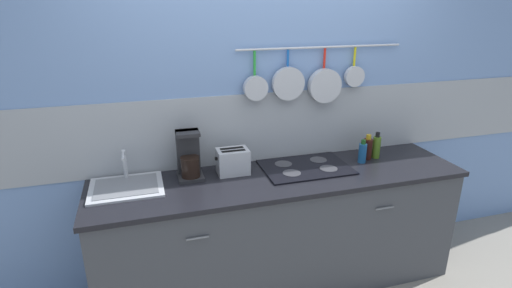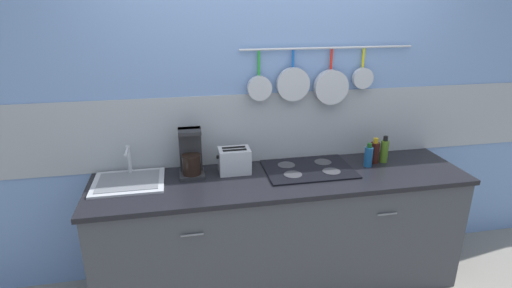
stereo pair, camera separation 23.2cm
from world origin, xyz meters
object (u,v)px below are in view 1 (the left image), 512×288
bottle_dish_soap (368,148)px  toaster (233,161)px  coffee_maker (189,159)px  bottle_sesame_oil (376,147)px  bottle_vinegar (362,152)px

bottle_dish_soap → toaster: bearing=178.5°
coffee_maker → bottle_dish_soap: bearing=-2.1°
coffee_maker → bottle_sesame_oil: bearing=-2.0°
bottle_sesame_oil → toaster: bearing=178.6°
bottle_vinegar → bottle_sesame_oil: bearing=19.7°
coffee_maker → bottle_vinegar: 1.29m
bottle_sesame_oil → bottle_vinegar: bearing=-160.3°
bottle_vinegar → toaster: bearing=175.2°
coffee_maker → toaster: size_ratio=1.40×
toaster → bottle_vinegar: toaster is taller
toaster → bottle_vinegar: size_ratio=1.32×
bottle_sesame_oil → bottle_dish_soap: bearing=179.7°
toaster → bottle_dish_soap: size_ratio=1.22×
coffee_maker → bottle_vinegar: coffee_maker is taller
toaster → bottle_sesame_oil: (1.14, -0.03, 0.00)m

